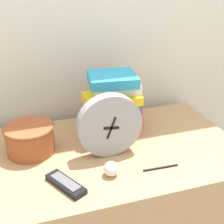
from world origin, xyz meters
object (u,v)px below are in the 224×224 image
basket (30,138)px  crumpled_paper_ball (111,169)px  book_stack (113,104)px  tv_remote (66,184)px  pen (161,168)px  desk_clock (110,125)px

basket → crumpled_paper_ball: (0.26, -0.25, -0.04)m
book_stack → crumpled_paper_ball: (-0.10, -0.30, -0.11)m
tv_remote → pen: tv_remote is taller
desk_clock → basket: bearing=159.3°
desk_clock → pen: size_ratio=1.86×
desk_clock → pen: 0.25m
pen → tv_remote: bearing=179.1°
desk_clock → tv_remote: desk_clock is taller
basket → pen: (0.44, -0.26, -0.06)m
desk_clock → pen: (0.15, -0.15, -0.12)m
tv_remote → pen: size_ratio=1.24×
basket → desk_clock: bearing=-20.7°
tv_remote → book_stack: bearing=49.6°
crumpled_paper_ball → pen: size_ratio=0.40×
basket → crumpled_paper_ball: basket is taller
crumpled_paper_ball → basket: bearing=136.4°
book_stack → pen: 0.36m
desk_clock → crumpled_paper_ball: size_ratio=4.66×
desk_clock → basket: size_ratio=1.29×
crumpled_paper_ball → pen: bearing=-5.7°
pen → basket: bearing=149.2°
basket → crumpled_paper_ball: bearing=-43.6°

